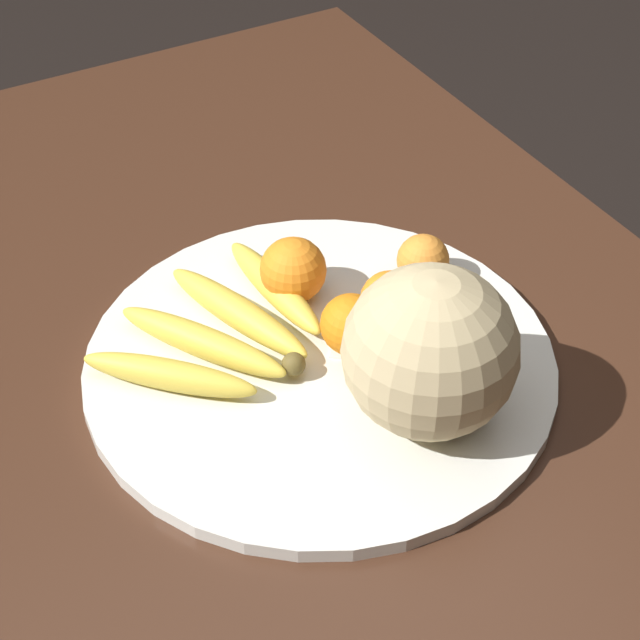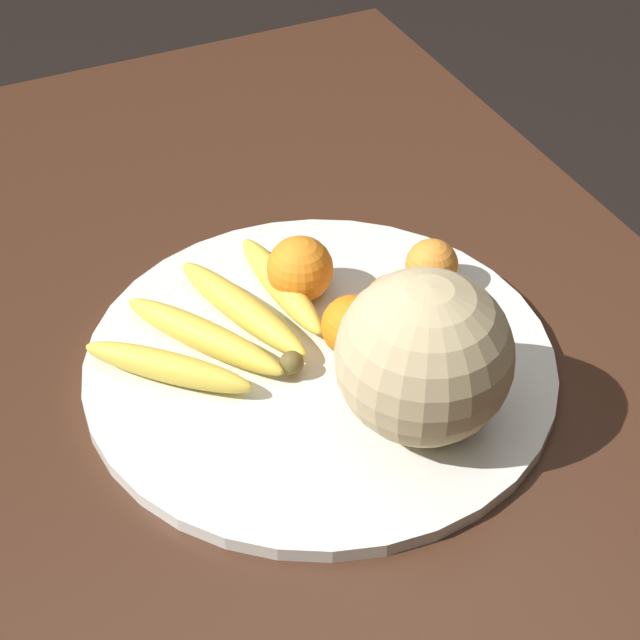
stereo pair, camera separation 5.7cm
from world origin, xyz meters
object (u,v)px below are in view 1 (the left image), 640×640
fruit_bowl (320,363)px  orange_front_right (389,299)px  melon (430,352)px  kitchen_table (303,431)px  orange_front_left (293,270)px  produce_tag (353,327)px  banana_bunch (223,328)px  orange_back_left (423,260)px  orange_mid_center (351,324)px

fruit_bowl → orange_front_right: (0.01, -0.09, 0.04)m
orange_front_right → melon: bearing=163.0°
kitchen_table → orange_front_left: (0.09, -0.04, 0.14)m
kitchen_table → melon: size_ratio=8.70×
kitchen_table → produce_tag: (0.01, -0.06, 0.11)m
kitchen_table → orange_front_right: 0.17m
orange_front_left → fruit_bowl: bearing=166.9°
melon → produce_tag: (0.14, -0.00, -0.08)m
orange_front_right → produce_tag: size_ratio=0.63×
banana_bunch → produce_tag: size_ratio=2.51×
fruit_bowl → orange_front_left: size_ratio=6.70×
melon → orange_front_left: 0.22m
orange_front_right → orange_back_left: 0.08m
melon → orange_back_left: size_ratio=2.86×
orange_back_left → orange_front_right: bearing=120.2°
fruit_bowl → banana_bunch: bearing=45.8°
orange_front_left → produce_tag: orange_front_left is taller
kitchen_table → orange_mid_center: (-0.01, -0.05, 0.14)m
melon → orange_mid_center: size_ratio=2.58×
orange_front_right → orange_mid_center: size_ratio=0.99×
melon → orange_mid_center: (0.11, 0.01, -0.05)m
kitchen_table → fruit_bowl: size_ratio=2.98×
kitchen_table → orange_front_left: size_ratio=19.97×
melon → fruit_bowl: bearing=22.5°
orange_front_left → banana_bunch: bearing=106.2°
fruit_bowl → produce_tag: (0.02, -0.05, 0.01)m
fruit_bowl → orange_front_left: (0.10, -0.02, 0.04)m
orange_back_left → kitchen_table: bearing=104.0°
orange_front_left → orange_back_left: bearing=-108.7°
orange_front_left → produce_tag: (-0.08, -0.03, -0.03)m
melon → orange_front_right: size_ratio=2.61×
fruit_bowl → melon: (-0.12, -0.05, 0.09)m
kitchen_table → banana_bunch: (0.06, 0.06, 0.13)m
orange_front_left → orange_back_left: 0.14m
kitchen_table → melon: melon is taller
banana_bunch → produce_tag: banana_bunch is taller
banana_bunch → fruit_bowl: bearing=-158.9°
fruit_bowl → orange_back_left: bearing=-71.2°
kitchen_table → orange_front_right: (0.00, -0.10, 0.14)m
orange_front_left → orange_mid_center: orange_front_left is taller
orange_front_right → orange_back_left: size_ratio=1.10×
orange_front_left → orange_mid_center: 0.10m
orange_mid_center → orange_back_left: size_ratio=1.11×
kitchen_table → fruit_bowl: (-0.01, -0.01, 0.10)m
melon → orange_front_left: size_ratio=2.29×
melon → orange_front_left: (0.21, 0.03, -0.05)m
orange_mid_center → orange_back_left: 0.13m
banana_bunch → orange_mid_center: (-0.07, -0.11, 0.01)m
orange_mid_center → produce_tag: size_ratio=0.64×
banana_bunch → produce_tag: 0.13m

